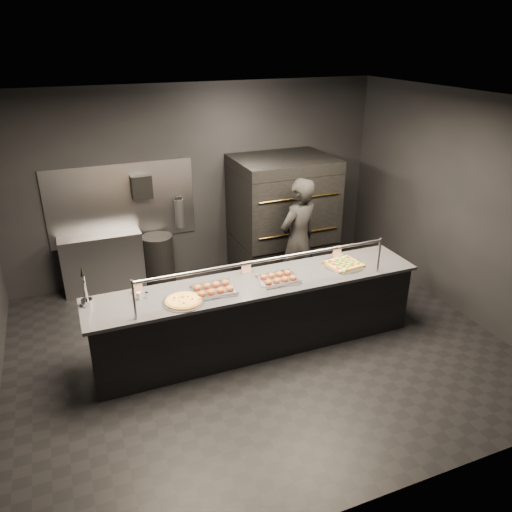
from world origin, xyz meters
name	(u,v)px	position (x,y,z in m)	size (l,w,h in m)	color
room	(254,236)	(-0.02, 0.05, 1.50)	(6.04, 6.00, 3.00)	black
service_counter	(258,314)	(0.00, 0.00, 0.46)	(4.10, 0.78, 1.37)	black
pizza_oven	(282,216)	(1.20, 1.90, 0.97)	(1.50, 1.23, 1.91)	black
prep_shelf	(103,263)	(-1.60, 2.32, 0.45)	(1.20, 0.35, 0.90)	#99999E
towel_dispenser	(141,187)	(-0.90, 2.39, 1.55)	(0.30, 0.20, 0.35)	black
fire_extinguisher	(179,213)	(-0.35, 2.40, 1.06)	(0.14, 0.14, 0.51)	#B2B2B7
beer_tap	(86,294)	(-1.95, 0.19, 1.06)	(0.12, 0.18, 0.48)	silver
round_pizza	(184,301)	(-0.95, -0.15, 0.94)	(0.48, 0.48, 0.03)	silver
slider_tray_a	(214,289)	(-0.56, -0.03, 0.95)	(0.55, 0.44, 0.08)	silver
slider_tray_b	(278,278)	(0.24, -0.06, 0.95)	(0.53, 0.43, 0.07)	silver
square_pizza	(344,264)	(1.20, 0.01, 0.94)	(0.52, 0.52, 0.05)	silver
condiment_jar	(141,296)	(-1.37, 0.10, 0.96)	(0.13, 0.05, 0.09)	silver
tent_cards	(245,268)	(-0.05, 0.28, 1.00)	(2.76, 0.04, 0.15)	white
trash_bin	(159,260)	(-0.77, 2.22, 0.40)	(0.48, 0.48, 0.79)	black
worker	(298,241)	(1.02, 0.96, 0.92)	(0.68, 0.44, 1.85)	black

